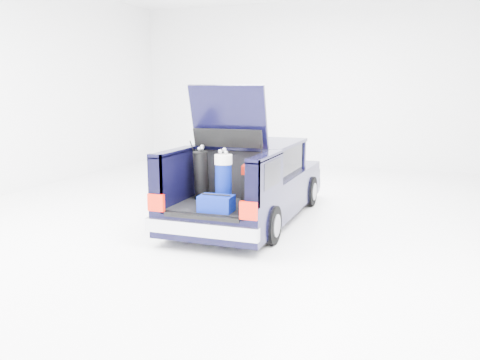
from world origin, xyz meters
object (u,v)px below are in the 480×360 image
at_px(black_golf_bag, 201,175).
at_px(blue_duffel, 216,203).
at_px(car, 251,183).
at_px(red_suitcase, 254,185).
at_px(blue_golf_bag, 224,180).

distance_m(black_golf_bag, blue_duffel, 0.93).
relative_size(car, black_golf_bag, 5.20).
xyz_separation_m(red_suitcase, blue_golf_bag, (-0.39, -0.34, 0.11)).
distance_m(car, blue_duffel, 2.01).
bearing_deg(blue_golf_bag, red_suitcase, 64.97).
xyz_separation_m(black_golf_bag, blue_golf_bag, (0.53, -0.35, 0.01)).
relative_size(car, red_suitcase, 7.19).
distance_m(car, blue_golf_bag, 1.70).
relative_size(red_suitcase, blue_duffel, 1.25).
bearing_deg(red_suitcase, blue_duffel, -129.90).
relative_size(blue_golf_bag, blue_duffel, 1.78).
bearing_deg(car, black_golf_bag, -107.73).
relative_size(red_suitcase, black_golf_bag, 0.72).
distance_m(black_golf_bag, blue_golf_bag, 0.64).
bearing_deg(red_suitcase, black_golf_bag, 167.58).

